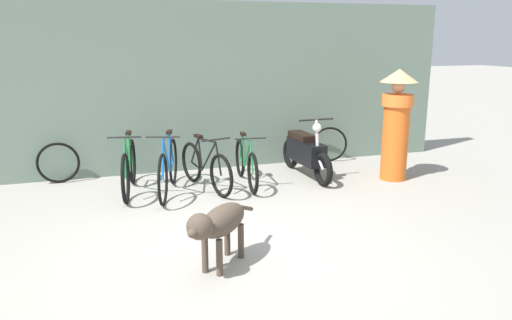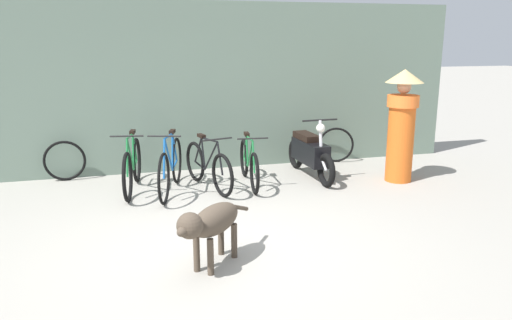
{
  "view_description": "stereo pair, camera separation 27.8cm",
  "coord_description": "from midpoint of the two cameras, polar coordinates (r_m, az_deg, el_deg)",
  "views": [
    {
      "loc": [
        -1.24,
        -4.86,
        2.23
      ],
      "look_at": [
        0.71,
        1.26,
        0.65
      ],
      "focal_mm": 35.0,
      "sensor_mm": 36.0,
      "label": 1
    },
    {
      "loc": [
        -0.98,
        -4.94,
        2.23
      ],
      "look_at": [
        0.71,
        1.26,
        0.65
      ],
      "focal_mm": 35.0,
      "sensor_mm": 36.0,
      "label": 2
    }
  ],
  "objects": [
    {
      "name": "bicycle_2",
      "position": [
        7.53,
        -6.85,
        -0.83
      ],
      "size": [
        0.55,
        1.55,
        0.83
      ],
      "rotation": [
        0.0,
        0.0,
        -1.3
      ],
      "color": "black",
      "rests_on": "ground"
    },
    {
      "name": "ground_plane",
      "position": [
        5.49,
        -4.62,
        -10.17
      ],
      "size": [
        60.0,
        60.0,
        0.0
      ],
      "primitive_type": "plane",
      "color": "#9E998E"
    },
    {
      "name": "shop_wall_back",
      "position": [
        8.54,
        -10.3,
        8.09
      ],
      "size": [
        9.93,
        0.2,
        2.82
      ],
      "color": "slate",
      "rests_on": "ground"
    },
    {
      "name": "person_in_robes",
      "position": [
        8.16,
        14.81,
        4.48
      ],
      "size": [
        0.79,
        0.79,
        1.76
      ],
      "rotation": [
        0.0,
        0.0,
        3.65
      ],
      "color": "orange",
      "rests_on": "ground"
    },
    {
      "name": "spare_tire_left",
      "position": [
        8.44,
        -22.56,
        -0.31
      ],
      "size": [
        0.65,
        0.05,
        0.65
      ],
      "rotation": [
        0.0,
        0.0,
        0.01
      ],
      "color": "black",
      "rests_on": "ground"
    },
    {
      "name": "stray_dog",
      "position": [
        4.91,
        -5.89,
        -7.2
      ],
      "size": [
        0.93,
        0.97,
        0.68
      ],
      "rotation": [
        0.0,
        0.0,
        3.96
      ],
      "color": "#4C3F33",
      "rests_on": "ground"
    },
    {
      "name": "bicycle_0",
      "position": [
        7.57,
        -15.34,
        -0.9
      ],
      "size": [
        0.46,
        1.68,
        0.91
      ],
      "rotation": [
        0.0,
        0.0,
        -1.73
      ],
      "color": "black",
      "rests_on": "ground"
    },
    {
      "name": "motorcycle",
      "position": [
        8.19,
        4.75,
        0.86
      ],
      "size": [
        0.58,
        1.73,
        1.01
      ],
      "rotation": [
        0.0,
        0.0,
        -1.52
      ],
      "color": "black",
      "rests_on": "ground"
    },
    {
      "name": "bicycle_3",
      "position": [
        7.71,
        -2.18,
        -0.44
      ],
      "size": [
        0.46,
        1.61,
        0.81
      ],
      "rotation": [
        0.0,
        0.0,
        -1.66
      ],
      "color": "black",
      "rests_on": "ground"
    },
    {
      "name": "bicycle_1",
      "position": [
        7.38,
        -11.06,
        -0.93
      ],
      "size": [
        0.59,
        1.71,
        0.93
      ],
      "rotation": [
        0.0,
        0.0,
        -1.85
      ],
      "color": "black",
      "rests_on": "ground"
    },
    {
      "name": "spare_tire_right",
      "position": [
        9.26,
        7.57,
        1.8
      ],
      "size": [
        0.63,
        0.23,
        0.64
      ],
      "rotation": [
        0.0,
        0.0,
        -0.31
      ],
      "color": "black",
      "rests_on": "ground"
    }
  ]
}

